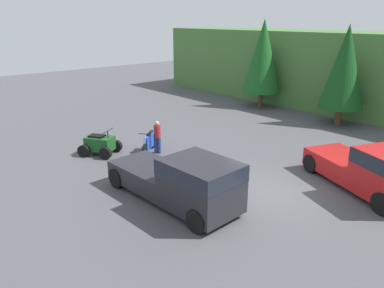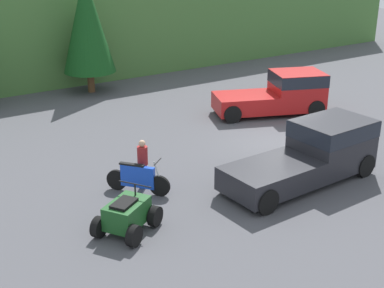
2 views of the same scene
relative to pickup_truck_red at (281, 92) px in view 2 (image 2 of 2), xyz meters
name	(u,v)px [view 2 (image 2 of 2)]	position (x,y,z in m)	size (l,w,h in m)	color
ground_plane	(281,144)	(-2.75, -3.07, -1.02)	(80.00, 80.00, 0.00)	#4C4C51
hillside_backdrop	(108,24)	(-2.75, 12.93, 1.78)	(44.00, 6.00, 5.61)	#477538
tree_mid_left	(87,23)	(-5.97, 8.46, 2.65)	(2.75, 2.75, 6.25)	brown
pickup_truck_red	(281,92)	(0.00, 0.00, 0.00)	(5.45, 3.73, 1.97)	red
pickup_truck_second	(315,151)	(-4.11, -6.15, 0.00)	(5.80, 2.28, 1.97)	#232328
dirt_bike	(138,179)	(-9.66, -3.77, -0.52)	(1.47, 1.79, 1.22)	black
quad_atv	(127,215)	(-11.08, -5.78, -0.52)	(2.25, 2.10, 1.28)	black
rider_person	(143,162)	(-9.31, -3.49, -0.11)	(0.48, 0.48, 1.68)	navy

